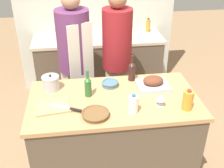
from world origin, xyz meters
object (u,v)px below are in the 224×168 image
object	(u,v)px
mixing_bowl	(110,83)
knife_chef	(67,108)
cutting_board	(53,107)
condiment_bottle_tall	(112,31)
wicker_basket	(95,114)
person_cook_aproned	(75,60)
wine_bottle_dark	(88,86)
condiment_bottle_short	(148,26)
wine_glass_left	(161,98)
wine_bottle_green	(132,71)
stock_pot	(51,83)
person_cook_guest	(117,57)
roasting_pan	(153,84)
juice_jug	(188,100)
milk_jug	(133,104)

from	to	relation	value
mixing_bowl	knife_chef	xyz separation A→B (m)	(-0.42, -0.36, -0.01)
cutting_board	condiment_bottle_tall	world-z (taller)	condiment_bottle_tall
wicker_basket	person_cook_aproned	world-z (taller)	person_cook_aproned
wine_bottle_dark	condiment_bottle_short	bearing A→B (deg)	59.66
cutting_board	wine_glass_left	world-z (taller)	wine_glass_left
cutting_board	wine_bottle_green	distance (m)	0.89
stock_pot	person_cook_guest	size ratio (longest dim) A/B	0.10
mixing_bowl	person_cook_guest	xyz separation A→B (m)	(0.16, 0.61, 0.00)
wicker_basket	mixing_bowl	bearing A→B (deg)	69.18
knife_chef	condiment_bottle_tall	xyz separation A→B (m)	(0.62, 1.70, 0.07)
roasting_pan	person_cook_guest	size ratio (longest dim) A/B	0.18
condiment_bottle_short	person_cook_aproned	world-z (taller)	person_cook_aproned
knife_chef	juice_jug	bearing A→B (deg)	-6.68
condiment_bottle_tall	knife_chef	bearing A→B (deg)	-109.98
milk_jug	condiment_bottle_short	distance (m)	2.09
condiment_bottle_tall	person_cook_aproned	distance (m)	0.91
stock_pot	cutting_board	bearing A→B (deg)	-84.80
person_cook_aproned	condiment_bottle_short	bearing A→B (deg)	14.98
wine_glass_left	person_cook_aproned	distance (m)	1.25
wine_bottle_dark	condiment_bottle_short	size ratio (longest dim) A/B	1.26
wine_bottle_green	roasting_pan	bearing A→B (deg)	-46.50
condiment_bottle_short	wine_bottle_dark	bearing A→B (deg)	-120.34
wine_bottle_dark	condiment_bottle_tall	world-z (taller)	wine_bottle_dark
roasting_pan	wine_bottle_dark	xyz separation A→B (m)	(-0.64, -0.06, 0.05)
condiment_bottle_short	person_cook_guest	distance (m)	1.10
wicker_basket	wine_glass_left	world-z (taller)	wine_glass_left
person_cook_guest	knife_chef	bearing A→B (deg)	-115.75
wine_bottle_dark	condiment_bottle_tall	bearing A→B (deg)	74.13
roasting_pan	wine_bottle_dark	distance (m)	0.64
juice_jug	person_cook_aproned	distance (m)	1.44
knife_chef	person_cook_guest	xyz separation A→B (m)	(0.58, 0.97, 0.01)
stock_pot	person_cook_aproned	distance (m)	0.64
stock_pot	milk_jug	bearing A→B (deg)	-34.09
mixing_bowl	milk_jug	xyz separation A→B (m)	(0.14, -0.47, 0.05)
wine_glass_left	knife_chef	world-z (taller)	wine_glass_left
roasting_pan	person_cook_aproned	xyz separation A→B (m)	(-0.75, 0.70, -0.02)
cutting_board	wine_bottle_dark	world-z (taller)	wine_bottle_dark
mixing_bowl	condiment_bottle_short	distance (m)	1.71
wine_bottle_dark	cutting_board	bearing A→B (deg)	-153.09
wine_bottle_green	person_cook_aproned	world-z (taller)	person_cook_aproned
wine_glass_left	roasting_pan	bearing A→B (deg)	87.13
wine_bottle_dark	stock_pot	bearing A→B (deg)	154.28
juice_jug	person_cook_guest	xyz separation A→B (m)	(-0.45, 1.09, -0.06)
person_cook_aproned	knife_chef	bearing A→B (deg)	-120.12
person_cook_aproned	person_cook_guest	xyz separation A→B (m)	(0.49, 0.01, 0.00)
mixing_bowl	wicker_basket	bearing A→B (deg)	-110.82
juice_jug	condiment_bottle_tall	size ratio (longest dim) A/B	0.91
condiment_bottle_tall	person_cook_guest	distance (m)	0.73
wicker_basket	cutting_board	size ratio (longest dim) A/B	0.74
wicker_basket	condiment_bottle_short	xyz separation A→B (m)	(0.95, 2.02, 0.06)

